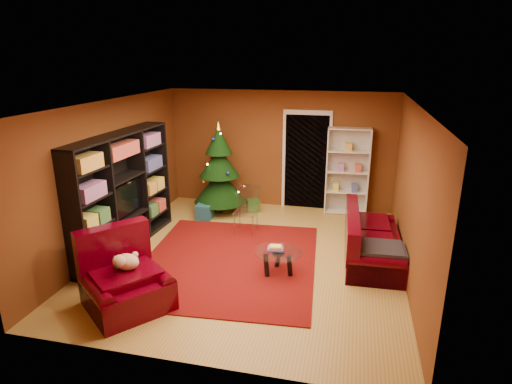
% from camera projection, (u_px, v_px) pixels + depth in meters
% --- Properties ---
extents(floor, '(5.00, 5.50, 0.05)m').
position_uv_depth(floor, '(251.00, 258.00, 7.36)').
color(floor, '#AF8B3D').
rests_on(floor, ground).
extents(ceiling, '(5.00, 5.50, 0.05)m').
position_uv_depth(ceiling, '(250.00, 102.00, 6.55)').
color(ceiling, silver).
rests_on(ceiling, wall_back).
extents(wall_back, '(5.00, 0.05, 2.60)m').
position_uv_depth(wall_back, '(280.00, 150.00, 9.53)').
color(wall_back, brown).
rests_on(wall_back, ground).
extents(wall_left, '(0.05, 5.50, 2.60)m').
position_uv_depth(wall_left, '(111.00, 175.00, 7.50)').
color(wall_left, brown).
rests_on(wall_left, ground).
extents(wall_right, '(0.05, 5.50, 2.60)m').
position_uv_depth(wall_right, '(414.00, 196.00, 6.42)').
color(wall_right, brown).
rests_on(wall_right, ground).
extents(doorway, '(1.06, 0.60, 2.16)m').
position_uv_depth(doorway, '(306.00, 163.00, 9.44)').
color(doorway, black).
rests_on(doorway, floor).
extents(rug, '(3.07, 3.51, 0.02)m').
position_uv_depth(rug, '(229.00, 261.00, 7.19)').
color(rug, maroon).
rests_on(rug, floor).
extents(media_unit, '(0.55, 2.71, 2.07)m').
position_uv_depth(media_unit, '(122.00, 193.00, 7.43)').
color(media_unit, black).
rests_on(media_unit, floor).
extents(christmas_tree, '(1.35, 1.35, 2.03)m').
position_uv_depth(christmas_tree, '(219.00, 169.00, 9.17)').
color(christmas_tree, black).
rests_on(christmas_tree, floor).
extents(gift_box_teal, '(0.32, 0.32, 0.32)m').
position_uv_depth(gift_box_teal, '(205.00, 212.00, 9.02)').
color(gift_box_teal, '#195367').
rests_on(gift_box_teal, floor).
extents(gift_box_green, '(0.35, 0.35, 0.27)m').
position_uv_depth(gift_box_green, '(253.00, 205.00, 9.48)').
color(gift_box_green, '#1E641E').
rests_on(gift_box_green, floor).
extents(gift_box_red, '(0.25, 0.25, 0.24)m').
position_uv_depth(gift_box_red, '(237.00, 199.00, 9.93)').
color(gift_box_red, '#A61A10').
rests_on(gift_box_red, floor).
extents(white_bookshelf, '(0.91, 0.36, 1.92)m').
position_uv_depth(white_bookshelf, '(347.00, 172.00, 9.13)').
color(white_bookshelf, white).
rests_on(white_bookshelf, floor).
extents(armchair, '(1.57, 1.57, 0.87)m').
position_uv_depth(armchair, '(126.00, 278.00, 5.77)').
color(armchair, '#3B000C').
rests_on(armchair, rug).
extents(dog, '(0.49, 0.50, 0.28)m').
position_uv_depth(dog, '(127.00, 262.00, 5.78)').
color(dog, beige).
rests_on(dog, armchair).
extents(sofa, '(0.95, 2.00, 0.85)m').
position_uv_depth(sofa, '(373.00, 236.00, 7.16)').
color(sofa, '#3B000C').
rests_on(sofa, rug).
extents(coffee_table, '(0.86, 0.86, 0.48)m').
position_uv_depth(coffee_table, '(278.00, 262.00, 6.74)').
color(coffee_table, gray).
rests_on(coffee_table, rug).
extents(acrylic_chair, '(0.45, 0.49, 0.85)m').
position_uv_depth(acrylic_chair, '(246.00, 212.00, 8.22)').
color(acrylic_chair, '#66605B').
rests_on(acrylic_chair, rug).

